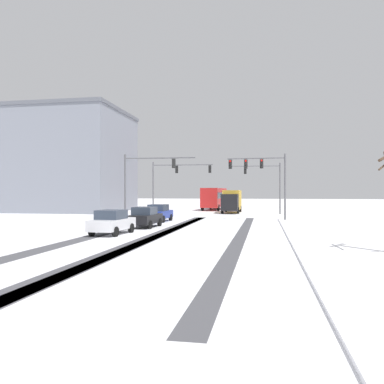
# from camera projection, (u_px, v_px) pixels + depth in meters

# --- Properties ---
(ground_plane) EXTENTS (300.00, 300.00, 0.00)m
(ground_plane) POSITION_uv_depth(u_px,v_px,m) (29.00, 306.00, 9.69)
(ground_plane) COLOR white
(wheel_track_left_lane) EXTENTS (0.86, 35.22, 0.01)m
(wheel_track_left_lane) POSITION_uv_depth(u_px,v_px,m) (161.00, 235.00, 25.60)
(wheel_track_left_lane) COLOR #4C4C51
(wheel_track_left_lane) RESTS_ON ground
(wheel_track_right_lane) EXTENTS (0.78, 35.22, 0.01)m
(wheel_track_right_lane) POSITION_uv_depth(u_px,v_px,m) (241.00, 236.00, 24.67)
(wheel_track_right_lane) COLOR #4C4C51
(wheel_track_right_lane) RESTS_ON ground
(wheel_track_center) EXTENTS (1.17, 35.22, 0.01)m
(wheel_track_center) POSITION_uv_depth(u_px,v_px,m) (103.00, 234.00, 26.32)
(wheel_track_center) COLOR #4C4C51
(wheel_track_center) RESTS_ON ground
(wheel_track_oncoming) EXTENTS (1.19, 35.22, 0.01)m
(wheel_track_oncoming) POSITION_uv_depth(u_px,v_px,m) (157.00, 235.00, 25.64)
(wheel_track_oncoming) COLOR #4C4C51
(wheel_track_oncoming) RESTS_ON ground
(sidewalk_kerb_right) EXTENTS (4.00, 35.22, 0.12)m
(sidewalk_kerb_right) POSITION_uv_depth(u_px,v_px,m) (325.00, 240.00, 22.22)
(sidewalk_kerb_right) COLOR white
(sidewalk_kerb_right) RESTS_ON ground
(traffic_signal_near_left) EXTENTS (7.10, 0.45, 6.50)m
(traffic_signal_near_left) POSITION_uv_depth(u_px,v_px,m) (145.00, 175.00, 38.33)
(traffic_signal_near_left) COLOR #56565B
(traffic_signal_near_left) RESTS_ON ground
(traffic_signal_far_right) EXTENTS (6.31, 0.66, 6.50)m
(traffic_signal_far_right) POSITION_uv_depth(u_px,v_px,m) (266.00, 179.00, 49.80)
(traffic_signal_far_right) COLOR #56565B
(traffic_signal_far_right) RESTS_ON ground
(traffic_signal_near_right) EXTENTS (5.67, 0.53, 6.50)m
(traffic_signal_near_right) POSITION_uv_depth(u_px,v_px,m) (262.00, 172.00, 38.30)
(traffic_signal_near_right) COLOR #56565B
(traffic_signal_near_right) RESTS_ON ground
(traffic_signal_far_left) EXTENTS (7.52, 0.45, 6.50)m
(traffic_signal_far_left) POSITION_uv_depth(u_px,v_px,m) (174.00, 176.00, 48.05)
(traffic_signal_far_left) COLOR #56565B
(traffic_signal_far_left) RESTS_ON ground
(car_blue_lead) EXTENTS (1.97, 4.17, 1.62)m
(car_blue_lead) POSITION_uv_depth(u_px,v_px,m) (159.00, 213.00, 37.22)
(car_blue_lead) COLOR #233899
(car_blue_lead) RESTS_ON ground
(car_black_second) EXTENTS (1.94, 4.15, 1.62)m
(car_black_second) POSITION_uv_depth(u_px,v_px,m) (145.00, 217.00, 31.10)
(car_black_second) COLOR black
(car_black_second) RESTS_ON ground
(car_white_third) EXTENTS (2.01, 4.19, 1.62)m
(car_white_third) POSITION_uv_depth(u_px,v_px,m) (112.00, 222.00, 25.95)
(car_white_third) COLOR silver
(car_white_third) RESTS_ON ground
(bus_oncoming) EXTENTS (2.92, 11.07, 3.38)m
(bus_oncoming) POSITION_uv_depth(u_px,v_px,m) (214.00, 197.00, 61.91)
(bus_oncoming) COLOR #B21E1E
(bus_oncoming) RESTS_ON ground
(box_truck_delivery) EXTENTS (2.33, 7.41, 3.02)m
(box_truck_delivery) POSITION_uv_depth(u_px,v_px,m) (232.00, 201.00, 52.76)
(box_truck_delivery) COLOR black
(box_truck_delivery) RESTS_ON ground
(office_building_far_left_block) EXTENTS (22.64, 15.05, 14.63)m
(office_building_far_left_block) POSITION_uv_depth(u_px,v_px,m) (50.00, 161.00, 58.09)
(office_building_far_left_block) COLOR gray
(office_building_far_left_block) RESTS_ON ground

